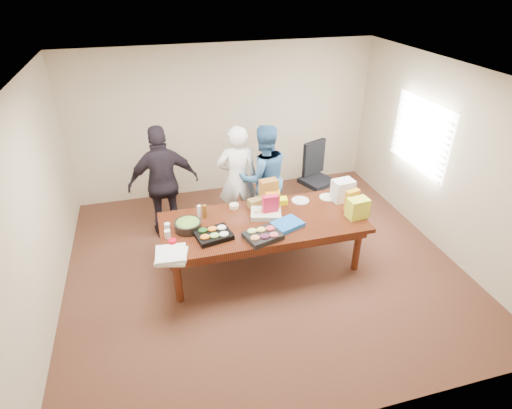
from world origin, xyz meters
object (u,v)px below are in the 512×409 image
object	(u,v)px
person_right	(263,178)
salad_bowl	(188,226)
person_center	(238,179)
office_chair	(317,179)
conference_table	(263,243)
sheet_cake	(266,214)

from	to	relation	value
person_right	salad_bowl	distance (m)	1.64
person_center	person_right	world-z (taller)	same
office_chair	salad_bowl	size ratio (longest dim) A/B	3.13
office_chair	conference_table	bearing A→B (deg)	-158.90
person_center	salad_bowl	size ratio (longest dim) A/B	4.84
conference_table	salad_bowl	bearing A→B (deg)	177.08
conference_table	person_right	distance (m)	1.18
person_right	sheet_cake	world-z (taller)	person_right
sheet_cake	salad_bowl	xyz separation A→B (m)	(-1.09, -0.05, 0.02)
conference_table	office_chair	world-z (taller)	office_chair
office_chair	sheet_cake	bearing A→B (deg)	-159.68
office_chair	sheet_cake	size ratio (longest dim) A/B	2.71
conference_table	person_center	xyz separation A→B (m)	(-0.10, 1.09, 0.50)
person_center	sheet_cake	bearing A→B (deg)	105.91
conference_table	person_right	xyz separation A→B (m)	(0.30, 1.02, 0.50)
conference_table	office_chair	bearing A→B (deg)	44.34
office_chair	person_center	size ratio (longest dim) A/B	0.65
person_right	sheet_cake	distance (m)	0.95
office_chair	person_right	xyz separation A→B (m)	(-1.07, -0.32, 0.31)
conference_table	person_right	world-z (taller)	person_right
office_chair	person_right	world-z (taller)	person_right
sheet_cake	person_right	bearing A→B (deg)	91.96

